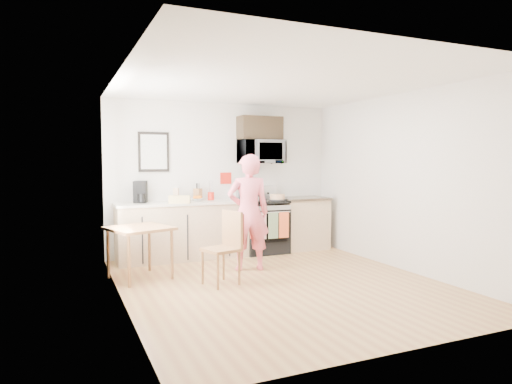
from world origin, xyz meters
name	(u,v)px	position (x,y,z in m)	size (l,w,h in m)	color
floor	(282,284)	(0.00, 0.00, 0.00)	(4.60, 4.60, 0.00)	#99653B
back_wall	(223,178)	(0.00, 2.30, 1.30)	(4.00, 0.04, 2.60)	silver
front_wall	(408,198)	(0.00, -2.30, 1.30)	(4.00, 0.04, 2.60)	silver
left_wall	(121,189)	(-2.00, 0.00, 1.30)	(0.04, 4.60, 2.60)	silver
right_wall	(404,182)	(2.00, 0.00, 1.30)	(0.04, 4.60, 2.60)	silver
ceiling	(282,82)	(0.00, 0.00, 2.60)	(4.00, 4.60, 0.04)	white
window	(116,165)	(-1.96, 0.80, 1.55)	(0.06, 1.40, 1.50)	silver
cabinet_left	(183,232)	(-0.80, 2.00, 0.45)	(2.10, 0.60, 0.90)	tan
countertop_left	(183,203)	(-0.80, 2.00, 0.92)	(2.14, 0.64, 0.04)	beige
cabinet_right	(303,224)	(1.43, 2.00, 0.45)	(0.84, 0.60, 0.90)	tan
countertop_right	(303,198)	(1.43, 2.00, 0.92)	(0.88, 0.64, 0.04)	black
range	(263,228)	(0.63, 1.98, 0.44)	(0.76, 0.70, 1.16)	black
microwave	(261,152)	(0.63, 2.08, 1.76)	(0.76, 0.51, 0.42)	#ABABAF
upper_cabinet	(260,128)	(0.63, 2.12, 2.18)	(0.76, 0.35, 0.40)	black
wall_art	(154,152)	(-1.20, 2.28, 1.75)	(0.50, 0.04, 0.65)	black
wall_trivet	(226,178)	(0.05, 2.28, 1.30)	(0.20, 0.02, 0.20)	#B41B0F
person	(248,212)	(-0.10, 0.89, 0.85)	(0.62, 0.41, 1.70)	#E23E59
dining_table	(139,233)	(-1.65, 1.02, 0.63)	(0.83, 0.83, 0.71)	brown
chair	(229,237)	(-0.61, 0.33, 0.61)	(0.54, 0.50, 0.95)	brown
knife_block	(198,194)	(-0.49, 2.18, 1.04)	(0.09, 0.13, 0.20)	brown
utensil_crock	(211,192)	(-0.28, 2.12, 1.07)	(0.11, 0.11, 0.33)	#B41B0F
fruit_bowl	(197,199)	(-0.54, 2.04, 0.98)	(0.26, 0.26, 0.09)	white
milk_carton	(176,195)	(-0.87, 2.14, 1.05)	(0.08, 0.08, 0.22)	tan
coffee_maker	(141,192)	(-1.45, 2.12, 1.10)	(0.26, 0.32, 0.35)	black
bread_bag	(179,199)	(-0.90, 1.78, 1.00)	(0.33, 0.15, 0.12)	tan
cake	(277,197)	(0.82, 1.80, 0.97)	(0.31, 0.31, 0.10)	black
kettle	(247,194)	(0.35, 2.04, 1.03)	(0.20, 0.20, 0.25)	white
pot	(255,198)	(0.43, 1.90, 0.98)	(0.20, 0.34, 0.10)	#ABABAF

